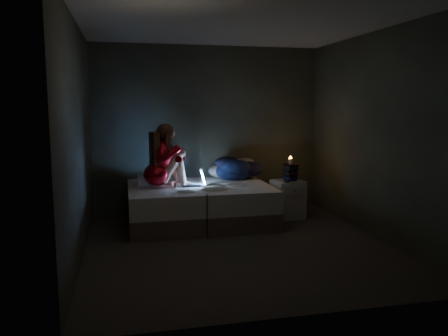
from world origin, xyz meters
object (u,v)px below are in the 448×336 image
object	(u,v)px
bed	(200,204)
candle	(290,163)
woman	(156,156)
nightstand	(288,199)
laptop	(194,177)
phone	(286,181)

from	to	relation	value
bed	candle	distance (m)	1.48
bed	woman	size ratio (longest dim) A/B	2.24
woman	nightstand	bearing A→B (deg)	-13.66
bed	laptop	bearing A→B (deg)	-176.86
nightstand	candle	world-z (taller)	candle
bed	phone	xyz separation A→B (m)	(1.27, -0.10, 0.30)
bed	candle	world-z (taller)	candle
nightstand	phone	xyz separation A→B (m)	(-0.06, -0.08, 0.29)
woman	phone	bearing A→B (deg)	-16.17
laptop	bed	bearing A→B (deg)	4.17
woman	phone	distance (m)	1.92
laptop	phone	distance (m)	1.36
bed	woman	xyz separation A→B (m)	(-0.60, -0.05, 0.72)
bed	nightstand	xyz separation A→B (m)	(1.33, -0.02, 0.01)
woman	nightstand	xyz separation A→B (m)	(1.94, 0.03, -0.71)
candle	phone	bearing A→B (deg)	-134.20
laptop	candle	distance (m)	1.46
laptop	nightstand	xyz separation A→B (m)	(1.42, -0.01, -0.38)
woman	laptop	size ratio (longest dim) A/B	2.63
woman	candle	distance (m)	1.98
woman	candle	world-z (taller)	woman
laptop	nightstand	bearing A→B (deg)	0.55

